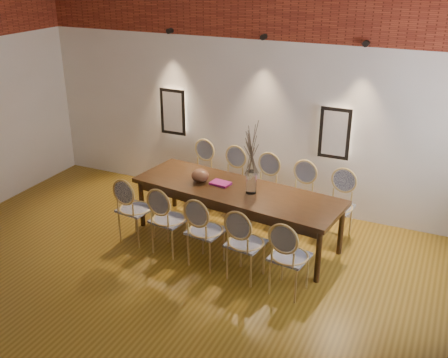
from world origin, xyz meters
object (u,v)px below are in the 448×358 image
at_px(chair_far_d, 298,198).
at_px(chair_far_a, 198,173).
at_px(bowl, 200,175).
at_px(chair_near_b, 169,219).
at_px(chair_far_b, 229,181).
at_px(chair_near_c, 206,231).
at_px(book, 220,183).
at_px(vase, 251,182).
at_px(chair_far_c, 262,189).
at_px(chair_near_e, 290,256).
at_px(chair_far_e, 337,207).
at_px(chair_near_a, 135,209).
at_px(dining_table, 236,214).
at_px(chair_near_d, 246,243).

bearing_deg(chair_far_d, chair_far_a, 0.00).
distance_m(chair_far_a, bowl, 1.05).
height_order(chair_near_b, chair_far_b, same).
xyz_separation_m(chair_near_c, book, (-0.17, 0.78, 0.30)).
bearing_deg(chair_far_b, chair_near_c, 111.09).
height_order(chair_far_a, vase, vase).
bearing_deg(bowl, chair_far_c, 47.89).
distance_m(chair_near_c, book, 0.85).
height_order(chair_near_c, chair_near_e, same).
height_order(chair_near_c, book, chair_near_c).
bearing_deg(chair_far_e, chair_near_a, 32.96).
relative_size(chair_far_c, vase, 3.13).
relative_size(chair_far_b, book, 3.62).
xyz_separation_m(chair_near_a, chair_far_c, (1.31, 1.32, 0.00)).
distance_m(dining_table, chair_near_a, 1.36).
distance_m(chair_near_b, chair_far_a, 1.58).
height_order(chair_near_e, bowl, chair_near_e).
distance_m(chair_near_b, chair_far_b, 1.47).
distance_m(dining_table, chair_far_a, 1.36).
distance_m(chair_near_a, chair_near_c, 1.14).
distance_m(chair_near_c, chair_far_b, 1.58).
bearing_deg(chair_near_d, chair_far_e, 68.91).
bearing_deg(dining_table, chair_near_b, -127.64).
xyz_separation_m(chair_near_d, book, (-0.73, 0.85, 0.30)).
relative_size(chair_near_e, chair_far_e, 1.00).
bearing_deg(chair_near_c, chair_far_a, 127.64).
height_order(chair_far_c, vase, vase).
bearing_deg(vase, chair_near_c, -113.64).
bearing_deg(bowl, chair_near_a, -137.83).
xyz_separation_m(dining_table, chair_near_d, (0.47, -0.80, 0.09)).
bearing_deg(chair_far_a, chair_far_d, -180.00).
xyz_separation_m(chair_far_b, chair_far_e, (1.69, -0.21, 0.00)).
xyz_separation_m(chair_far_e, vase, (-1.00, -0.61, 0.43)).
distance_m(chair_near_d, chair_far_b, 1.86).
bearing_deg(dining_table, chair_far_a, 147.04).
bearing_deg(chair_near_b, chair_far_c, 68.91).
bearing_deg(book, dining_table, -10.79).
height_order(chair_near_a, book, chair_near_a).
distance_m(chair_far_a, chair_far_e, 2.27).
distance_m(chair_far_a, chair_far_d, 1.70).
xyz_separation_m(chair_near_a, chair_far_e, (2.44, 1.17, 0.00)).
bearing_deg(chair_near_c, bowl, 128.60).
bearing_deg(chair_near_c, chair_near_d, -0.00).
bearing_deg(chair_far_c, chair_near_a, 52.36).
bearing_deg(bowl, chair_near_d, -38.85).
bearing_deg(chair_far_c, chair_near_d, 111.09).
relative_size(chair_near_b, vase, 3.13).
xyz_separation_m(chair_near_b, chair_near_e, (1.69, -0.21, 0.00)).
bearing_deg(chair_far_e, chair_near_e, 90.00).
xyz_separation_m(chair_near_a, chair_far_a, (0.19, 1.46, 0.00)).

